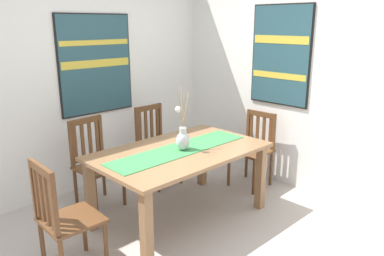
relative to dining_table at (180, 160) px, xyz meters
The scene contains 12 objects.
ground_plane 0.85m from the dining_table, 123.22° to the right, with size 6.40×6.40×0.03m, color #B2A89E.
wall_back 1.60m from the dining_table, 102.25° to the left, with size 6.40×0.12×2.70m, color silver.
wall_side 1.78m from the dining_table, 16.57° to the right, with size 0.12×6.40×2.70m, color silver.
dining_table is the anchor object (origin of this frame).
table_runner 0.10m from the dining_table, ahead, with size 1.53×0.36×0.01m, color #388447.
centerpiece_vase 0.23m from the dining_table, 73.43° to the right, with size 0.21×0.17×0.61m.
chair_0 1.20m from the dining_table, ahead, with size 0.44×0.44×0.88m.
chair_1 1.23m from the dining_table, behind, with size 0.43×0.43×0.94m.
chair_2 0.97m from the dining_table, 117.16° to the left, with size 0.45×0.45×0.94m.
chair_3 0.96m from the dining_table, 65.22° to the left, with size 0.43×0.43×0.95m.
painting_on_back_wall 1.57m from the dining_table, 93.20° to the left, with size 0.92×0.05×1.13m.
painting_on_side_wall 1.75m from the dining_table, ahead, with size 0.05×0.77×1.14m.
Camera 1 is at (-2.02, -2.08, 1.91)m, focal length 35.34 mm.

